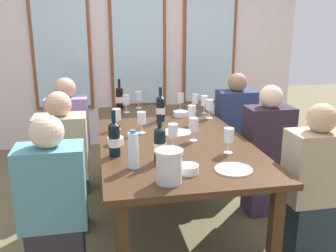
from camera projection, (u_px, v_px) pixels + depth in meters
ground_plane at (169, 218)px, 3.15m from camera, size 12.00×12.00×0.00m
back_wall_with_windows at (137, 33)px, 4.77m from camera, size 4.29×0.10×2.90m
dining_table at (169, 142)px, 2.97m from camera, size 1.09×2.13×0.74m
white_plate_0 at (233, 170)px, 2.23m from camera, size 0.23×0.23×0.01m
white_plate_1 at (176, 132)px, 2.98m from camera, size 0.24×0.24×0.01m
metal_pitcher at (169, 166)px, 2.04m from camera, size 0.16×0.16×0.19m
wine_bottle_0 at (160, 144)px, 2.35m from camera, size 0.08×0.08×0.31m
wine_bottle_1 at (114, 139)px, 2.45m from camera, size 0.08×0.08×0.31m
wine_bottle_2 at (120, 97)px, 3.79m from camera, size 0.08×0.08×0.30m
wine_bottle_3 at (160, 108)px, 3.31m from camera, size 0.08×0.08×0.31m
tasting_bowl_0 at (188, 169)px, 2.19m from camera, size 0.12×0.12×0.05m
tasting_bowl_1 at (181, 114)px, 3.50m from camera, size 0.13×0.13×0.05m
tasting_bowl_2 at (116, 141)px, 2.70m from camera, size 0.12×0.12×0.05m
water_bottle at (133, 150)px, 2.25m from camera, size 0.06×0.06×0.24m
wine_glass_0 at (192, 111)px, 3.17m from camera, size 0.07×0.07×0.17m
wine_glass_1 at (194, 126)px, 2.76m from camera, size 0.07×0.07×0.17m
wine_glass_2 at (210, 106)px, 3.40m from camera, size 0.07×0.07×0.17m
wine_glass_3 at (229, 136)px, 2.50m from camera, size 0.07×0.07×0.17m
wine_glass_4 at (173, 132)px, 2.60m from camera, size 0.07×0.07×0.17m
wine_glass_5 at (139, 97)px, 3.81m from camera, size 0.07×0.07×0.17m
wine_glass_6 at (142, 118)px, 2.95m from camera, size 0.07×0.07×0.17m
wine_glass_7 at (181, 98)px, 3.71m from camera, size 0.07×0.07×0.17m
wine_glass_8 at (195, 100)px, 3.68m from camera, size 0.07×0.07×0.17m
wine_glass_9 at (117, 115)px, 3.05m from camera, size 0.07×0.07×0.17m
wine_glass_10 at (204, 102)px, 3.59m from camera, size 0.07×0.07×0.17m
wine_glass_11 at (126, 101)px, 3.62m from camera, size 0.07×0.07×0.17m
seated_person_0 at (54, 212)px, 2.18m from camera, size 0.38×0.24×1.11m
seated_person_1 at (314, 190)px, 2.47m from camera, size 0.38×0.24×1.11m
seated_person_2 at (69, 139)px, 3.52m from camera, size 0.38×0.24×1.11m
seated_person_3 at (235, 130)px, 3.84m from camera, size 0.38×0.24×1.11m
seated_person_4 at (63, 167)px, 2.85m from camera, size 0.38×0.24×1.11m
seated_person_5 at (267, 154)px, 3.14m from camera, size 0.38×0.24×1.11m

